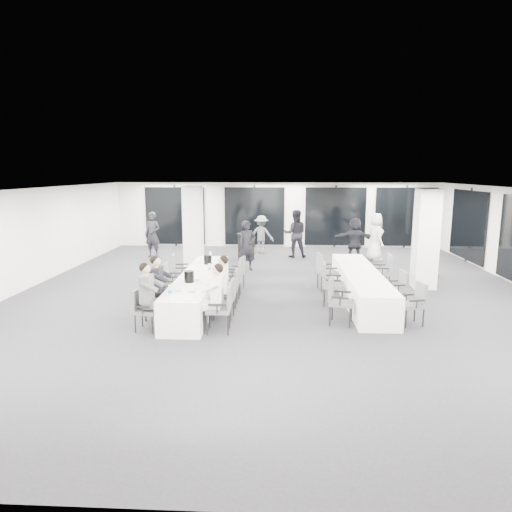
{
  "coord_description": "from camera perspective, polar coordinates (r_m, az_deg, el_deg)",
  "views": [
    {
      "loc": [
        0.09,
        -11.88,
        3.26
      ],
      "look_at": [
        -0.51,
        -0.2,
        1.09
      ],
      "focal_mm": 32.0,
      "sensor_mm": 36.0,
      "label": 1
    }
  ],
  "objects": [
    {
      "name": "standing_guest_h",
      "position": [
        15.26,
        20.71,
        1.42
      ],
      "size": [
        1.07,
        1.16,
        2.06
      ],
      "primitive_type": "imported",
      "rotation": [
        0.0,
        0.0,
        2.18
      ],
      "color": "black",
      "rests_on": "floor"
    },
    {
      "name": "chair_main_left_near",
      "position": [
        9.8,
        -13.94,
        -6.21
      ],
      "size": [
        0.48,
        0.52,
        0.87
      ],
      "rotation": [
        0.0,
        0.0,
        -1.67
      ],
      "color": "#4C4E53",
      "rests_on": "floor"
    },
    {
      "name": "seated_guest_d",
      "position": [
        10.22,
        -4.55,
        -3.39
      ],
      "size": [
        0.5,
        0.38,
        1.44
      ],
      "rotation": [
        0.0,
        0.0,
        1.57
      ],
      "color": "white",
      "rests_on": "floor"
    },
    {
      "name": "standing_guest_e",
      "position": [
        17.51,
        14.69,
        2.72
      ],
      "size": [
        0.82,
        1.08,
        1.99
      ],
      "primitive_type": "imported",
      "rotation": [
        0.0,
        0.0,
        1.84
      ],
      "color": "white",
      "rests_on": "floor"
    },
    {
      "name": "chair_main_left_fourth",
      "position": [
        12.15,
        -10.54,
        -2.7
      ],
      "size": [
        0.48,
        0.53,
        0.92
      ],
      "rotation": [
        0.0,
        0.0,
        -1.54
      ],
      "color": "#4C4E53",
      "rests_on": "floor"
    },
    {
      "name": "seated_guest_c",
      "position": [
        9.36,
        -5.27,
        -4.7
      ],
      "size": [
        0.5,
        0.38,
        1.44
      ],
      "rotation": [
        0.0,
        0.0,
        1.57
      ],
      "color": "white",
      "rests_on": "floor"
    },
    {
      "name": "banquet_table_main",
      "position": [
        11.5,
        -7.11,
        -4.12
      ],
      "size": [
        0.9,
        5.0,
        0.75
      ],
      "primitive_type": "cube",
      "color": "white",
      "rests_on": "floor"
    },
    {
      "name": "chair_side_right_far",
      "position": [
        13.25,
        15.71,
        -1.63
      ],
      "size": [
        0.53,
        0.58,
        0.99
      ],
      "rotation": [
        0.0,
        0.0,
        1.51
      ],
      "color": "#4C4E53",
      "rests_on": "floor"
    },
    {
      "name": "chair_side_right_near",
      "position": [
        10.43,
        19.24,
        -5.31
      ],
      "size": [
        0.54,
        0.57,
        0.92
      ],
      "rotation": [
        0.0,
        0.0,
        1.76
      ],
      "color": "#4C4E53",
      "rests_on": "floor"
    },
    {
      "name": "chair_main_left_second",
      "position": [
        10.49,
        -12.81,
        -4.59
      ],
      "size": [
        0.54,
        0.59,
        1.01
      ],
      "rotation": [
        0.0,
        0.0,
        -1.52
      ],
      "color": "#4C4E53",
      "rests_on": "floor"
    },
    {
      "name": "chair_main_right_far",
      "position": [
        12.82,
        -2.3,
        -1.84
      ],
      "size": [
        0.55,
        0.58,
        0.91
      ],
      "rotation": [
        0.0,
        0.0,
        1.34
      ],
      "color": "#4C4E53",
      "rests_on": "floor"
    },
    {
      "name": "chair_main_left_far",
      "position": [
        13.03,
        -9.61,
        -1.6
      ],
      "size": [
        0.59,
        0.62,
        0.98
      ],
      "rotation": [
        0.0,
        0.0,
        -1.36
      ],
      "color": "#4C4E53",
      "rests_on": "floor"
    },
    {
      "name": "ice_bucket_near",
      "position": [
        10.62,
        -8.36,
        -2.56
      ],
      "size": [
        0.23,
        0.23,
        0.26
      ],
      "primitive_type": "cylinder",
      "color": "black",
      "rests_on": "banquet_table_main"
    },
    {
      "name": "standing_guest_f",
      "position": [
        17.33,
        12.23,
        2.46
      ],
      "size": [
        1.67,
        0.65,
        1.82
      ],
      "primitive_type": "imported",
      "rotation": [
        0.0,
        0.0,
        3.15
      ],
      "color": "black",
      "rests_on": "floor"
    },
    {
      "name": "standing_guest_b",
      "position": [
        17.56,
        4.93,
        3.2
      ],
      "size": [
        1.01,
        0.63,
        2.08
      ],
      "primitive_type": "imported",
      "rotation": [
        0.0,
        0.0,
        3.16
      ],
      "color": "black",
      "rests_on": "floor"
    },
    {
      "name": "chair_main_right_fourth",
      "position": [
        11.97,
        -2.65,
        -2.63
      ],
      "size": [
        0.49,
        0.55,
        0.95
      ],
      "rotation": [
        0.0,
        0.0,
        1.58
      ],
      "color": "#4C4E53",
      "rests_on": "floor"
    },
    {
      "name": "ice_bucket_far",
      "position": [
        12.61,
        -6.06,
        -0.47
      ],
      "size": [
        0.22,
        0.22,
        0.25
      ],
      "primitive_type": "cylinder",
      "color": "black",
      "rests_on": "banquet_table_main"
    },
    {
      "name": "banquet_table_side",
      "position": [
        12.05,
        12.94,
        -3.63
      ],
      "size": [
        0.9,
        5.0,
        0.75
      ],
      "primitive_type": "cube",
      "color": "white",
      "rests_on": "floor"
    },
    {
      "name": "water_bottle_c",
      "position": [
        13.19,
        -5.73,
        0.02
      ],
      "size": [
        0.08,
        0.08,
        0.25
      ],
      "primitive_type": "cylinder",
      "color": "silver",
      "rests_on": "banquet_table_main"
    },
    {
      "name": "chair_main_left_mid",
      "position": [
        11.38,
        -11.47,
        -3.74
      ],
      "size": [
        0.46,
        0.51,
        0.88
      ],
      "rotation": [
        0.0,
        0.0,
        -1.53
      ],
      "color": "#4C4E53",
      "rests_on": "floor"
    },
    {
      "name": "column_left",
      "position": [
        15.47,
        -7.85,
        3.5
      ],
      "size": [
        0.6,
        0.6,
        2.8
      ],
      "primitive_type": "cube",
      "color": "white",
      "rests_on": "floor"
    },
    {
      "name": "chair_side_left_near",
      "position": [
        10.05,
        10.12,
        -5.2
      ],
      "size": [
        0.61,
        0.63,
        1.0
      ],
      "rotation": [
        0.0,
        0.0,
        -1.81
      ],
      "color": "#4C4E53",
      "rests_on": "floor"
    },
    {
      "name": "wine_glass",
      "position": [
        9.31,
        -7.71,
        -4.26
      ],
      "size": [
        0.08,
        0.08,
        0.2
      ],
      "color": "silver",
      "rests_on": "banquet_table_main"
    },
    {
      "name": "seated_guest_a",
      "position": [
        9.66,
        -13.13,
        -4.45
      ],
      "size": [
        0.5,
        0.38,
        1.44
      ],
      "rotation": [
        0.0,
        0.0,
        -1.57
      ],
      "color": "#4F5156",
      "rests_on": "floor"
    },
    {
      "name": "column_right",
      "position": [
        13.65,
        20.46,
        2.0
      ],
      "size": [
        0.6,
        0.6,
        2.8
      ],
      "primitive_type": "cube",
      "color": "white",
      "rests_on": "floor"
    },
    {
      "name": "seated_guest_b",
      "position": [
        10.39,
        -11.94,
        -3.35
      ],
      "size": [
        0.5,
        0.38,
        1.44
      ],
      "rotation": [
        0.0,
        0.0,
        -1.57
      ],
      "color": "black",
      "rests_on": "floor"
    },
    {
      "name": "water_bottle_a",
      "position": [
        9.5,
        -10.68,
        -4.26
      ],
      "size": [
        0.08,
        0.08,
        0.24
      ],
      "primitive_type": "cylinder",
      "color": "silver",
      "rests_on": "banquet_table_main"
    },
    {
      "name": "plate_c",
      "position": [
        10.78,
        -7.32,
        -2.99
      ],
      "size": [
        0.21,
        0.21,
        0.03
      ],
      "color": "white",
      "rests_on": "banquet_table_main"
    },
    {
      "name": "chair_main_right_near",
      "position": [
        9.4,
        -4.21,
        -6.14
      ],
      "size": [
        0.52,
        0.58,
        1.0
      ],
      "rotation": [
        0.0,
        0.0,
        1.61
      ],
      "color": "#4C4E53",
      "rests_on": "floor"
    },
    {
      "name": "standing_guest_a",
      "position": [
        15.15,
        -1.12,
        1.72
      ],
      "size": [
        0.88,
        0.82,
        1.9
      ],
      "primitive_type": "imported",
      "rotation": [
        0.0,
        0.0,
        0.51
      ],
      "color": "black",
      "rests_on": "floor"
    },
    {
      "name": "cocktail_table",
      "position": [
        17.13,
        -1.23,
        1.23
      ],
      "size": [
        0.71,
        0.71,
        0.99
      ],
      "color": "black",
      "rests_on": "floor"
    },
    {
      "name": "water_bottle_b",
      "position": [
        11.65,
        -5.84,
        -1.46
      ],
      "size": [
        0.07,
        0.07,
        0.21
      ],
      "primitive_type": "cylinder",
      "color": "silver",
      "rests_on": "banquet_table_main"
    },
    {
      "name": "chair_main_right_second",
      "position": [
        10.27,
        -3.64,
        -5.02
      ],
      "size": [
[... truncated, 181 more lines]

